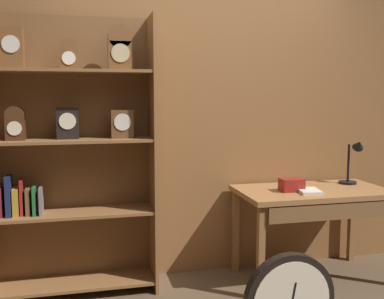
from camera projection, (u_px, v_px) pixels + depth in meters
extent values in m
cube|color=brown|center=(204.00, 120.00, 3.77)|extent=(4.80, 0.05, 2.60)
cube|color=brown|center=(153.00, 155.00, 3.45)|extent=(0.03, 0.35, 2.10)
cube|color=brown|center=(71.00, 155.00, 3.47)|extent=(1.25, 0.01, 2.10)
cube|color=brown|center=(75.00, 283.00, 3.42)|extent=(1.20, 0.33, 0.02)
cube|color=brown|center=(72.00, 213.00, 3.36)|extent=(1.20, 0.33, 0.02)
cube|color=brown|center=(70.00, 141.00, 3.29)|extent=(1.20, 0.33, 0.02)
cube|color=brown|center=(68.00, 71.00, 3.23)|extent=(1.20, 0.33, 0.02)
cube|color=brown|center=(12.00, 48.00, 3.14)|extent=(0.16, 0.10, 0.29)
cylinder|color=silver|center=(11.00, 44.00, 3.09)|extent=(0.12, 0.01, 0.12)
cube|color=#472816|center=(16.00, 130.00, 3.20)|extent=(0.13, 0.10, 0.15)
cylinder|color=#472816|center=(15.00, 115.00, 3.19)|extent=(0.13, 0.10, 0.13)
cylinder|color=silver|center=(14.00, 128.00, 3.14)|extent=(0.10, 0.01, 0.10)
cube|color=brown|center=(69.00, 60.00, 3.23)|extent=(0.12, 0.08, 0.14)
cylinder|color=brown|center=(69.00, 47.00, 3.22)|extent=(0.12, 0.08, 0.12)
cylinder|color=white|center=(69.00, 58.00, 3.19)|extent=(0.09, 0.01, 0.09)
cube|color=black|center=(68.00, 123.00, 3.29)|extent=(0.16, 0.07, 0.23)
cylinder|color=silver|center=(67.00, 121.00, 3.25)|extent=(0.12, 0.01, 0.12)
cube|color=brown|center=(120.00, 56.00, 3.28)|extent=(0.17, 0.08, 0.21)
cylinder|color=brown|center=(120.00, 37.00, 3.27)|extent=(0.17, 0.08, 0.17)
cylinder|color=#C6B78C|center=(121.00, 53.00, 3.24)|extent=(0.13, 0.01, 0.13)
cube|color=brown|center=(122.00, 124.00, 3.37)|extent=(0.17, 0.09, 0.21)
cylinder|color=silver|center=(123.00, 122.00, 3.32)|extent=(0.13, 0.01, 0.13)
cube|color=maroon|center=(1.00, 201.00, 3.23)|extent=(0.03, 0.17, 0.22)
cube|color=#19234C|center=(9.00, 196.00, 3.22)|extent=(0.04, 0.15, 0.29)
cube|color=#B78C2D|center=(16.00, 202.00, 3.25)|extent=(0.04, 0.14, 0.20)
cube|color=maroon|center=(22.00, 197.00, 3.27)|extent=(0.02, 0.15, 0.26)
cube|color=brown|center=(28.00, 201.00, 3.28)|extent=(0.03, 0.15, 0.20)
cube|color=#236638|center=(35.00, 200.00, 3.27)|extent=(0.02, 0.16, 0.21)
cube|color=slate|center=(41.00, 200.00, 3.28)|extent=(0.02, 0.16, 0.20)
cube|color=#9E6B3D|center=(313.00, 191.00, 3.65)|extent=(1.22, 0.66, 0.04)
cube|color=olive|center=(261.00, 253.00, 3.29)|extent=(0.05, 0.05, 0.71)
cube|color=olive|center=(236.00, 231.00, 3.84)|extent=(0.05, 0.05, 0.71)
cube|color=olive|center=(352.00, 222.00, 4.09)|extent=(0.05, 0.05, 0.71)
cube|color=brown|center=(333.00, 212.00, 3.36)|extent=(1.03, 0.03, 0.12)
cylinder|color=black|center=(348.00, 182.00, 3.87)|extent=(0.15, 0.15, 0.02)
cylinder|color=black|center=(348.00, 163.00, 3.85)|extent=(0.02, 0.02, 0.32)
cone|color=black|center=(359.00, 145.00, 3.80)|extent=(0.12, 0.14, 0.12)
cube|color=maroon|center=(292.00, 185.00, 3.56)|extent=(0.18, 0.12, 0.10)
cube|color=silver|center=(309.00, 191.00, 3.51)|extent=(0.19, 0.24, 0.02)
cylinder|color=black|center=(289.00, 299.00, 2.63)|extent=(0.55, 0.06, 0.55)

